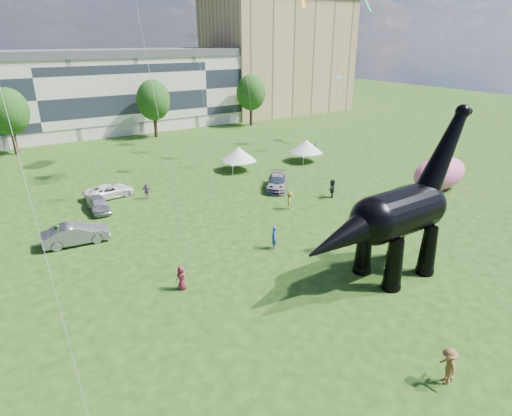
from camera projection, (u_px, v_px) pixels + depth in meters
ground at (362, 332)px, 23.39m from camera, size 220.00×220.00×0.00m
terrace_row at (32, 100)px, 65.58m from camera, size 78.00×11.00×12.00m
apartment_block at (277, 57)px, 90.09m from camera, size 28.00×18.00×22.00m
tree_mid_left at (7, 108)px, 56.44m from camera, size 5.20×5.20×9.44m
tree_mid_right at (153, 97)px, 66.45m from camera, size 5.20×5.20×9.44m
tree_far_right at (251, 90)px, 75.46m from camera, size 5.20×5.20×9.44m
dinosaur_sculpture at (394, 217)px, 27.40m from camera, size 13.84×3.88×11.35m
car_silver at (99, 204)px, 39.29m from camera, size 1.83×4.15×1.39m
car_grey at (76, 234)px, 33.10m from camera, size 5.04×2.15×1.62m
car_white at (109, 191)px, 42.72m from camera, size 5.04×2.80×1.33m
car_dark at (277, 182)px, 45.12m from camera, size 4.69×5.17×1.45m
gazebo_near at (239, 154)px, 50.91m from camera, size 4.41×4.41×2.85m
gazebo_far at (306, 146)px, 54.65m from camera, size 4.18×4.18×2.80m
inflatable_pink at (439, 173)px, 44.55m from camera, size 7.04×3.56×3.51m
visitors at (200, 234)px, 32.84m from camera, size 51.76×36.96×1.89m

